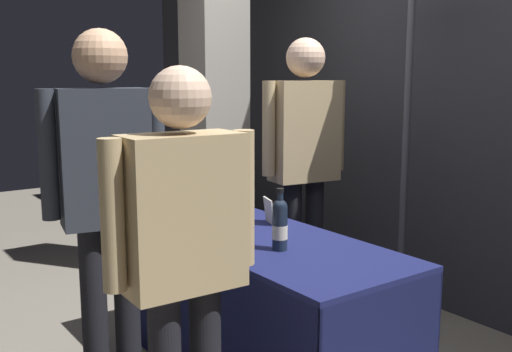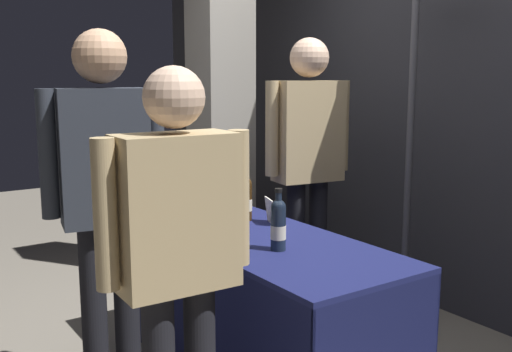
% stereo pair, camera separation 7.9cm
% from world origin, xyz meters
% --- Properties ---
extents(back_partition, '(7.89, 0.12, 3.15)m').
position_xyz_m(back_partition, '(0.00, 1.59, 1.57)').
color(back_partition, '#2D2D33').
rests_on(back_partition, ground_plane).
extents(concrete_pillar, '(0.39, 0.39, 2.85)m').
position_xyz_m(concrete_pillar, '(-1.49, 0.69, 1.43)').
color(concrete_pillar, gray).
rests_on(concrete_pillar, ground_plane).
extents(tasting_table, '(1.74, 0.70, 0.76)m').
position_xyz_m(tasting_table, '(0.00, 0.00, 0.53)').
color(tasting_table, '#191E51').
rests_on(tasting_table, ground_plane).
extents(featured_wine_bottle, '(0.07, 0.07, 0.29)m').
position_xyz_m(featured_wine_bottle, '(0.28, -0.07, 0.89)').
color(featured_wine_bottle, '#192333').
rests_on(featured_wine_bottle, tasting_table).
extents(display_bottle_0, '(0.08, 0.08, 0.33)m').
position_xyz_m(display_bottle_0, '(0.06, -0.21, 0.90)').
color(display_bottle_0, '#38230F').
rests_on(display_bottle_0, tasting_table).
extents(display_bottle_1, '(0.08, 0.08, 0.31)m').
position_xyz_m(display_bottle_1, '(-0.28, 0.12, 0.89)').
color(display_bottle_1, '#38230F').
rests_on(display_bottle_1, tasting_table).
extents(display_bottle_2, '(0.07, 0.07, 0.31)m').
position_xyz_m(display_bottle_2, '(0.19, -0.23, 0.89)').
color(display_bottle_2, black).
rests_on(display_bottle_2, tasting_table).
extents(display_bottle_3, '(0.08, 0.08, 0.31)m').
position_xyz_m(display_bottle_3, '(-0.20, -0.13, 0.89)').
color(display_bottle_3, '#192333').
rests_on(display_bottle_3, tasting_table).
extents(wine_glass_near_vendor, '(0.07, 0.07, 0.14)m').
position_xyz_m(wine_glass_near_vendor, '(-0.66, 0.20, 0.86)').
color(wine_glass_near_vendor, silver).
rests_on(wine_glass_near_vendor, tasting_table).
extents(flower_vase, '(0.11, 0.11, 0.40)m').
position_xyz_m(flower_vase, '(-0.37, -0.00, 0.88)').
color(flower_vase, tan).
rests_on(flower_vase, tasting_table).
extents(brochure_stand, '(0.14, 0.07, 0.14)m').
position_xyz_m(brochure_stand, '(-0.14, 0.19, 0.83)').
color(brochure_stand, silver).
rests_on(brochure_stand, tasting_table).
extents(vendor_presenter, '(0.27, 0.59, 1.78)m').
position_xyz_m(vendor_presenter, '(-0.50, 0.74, 1.08)').
color(vendor_presenter, black).
rests_on(vendor_presenter, ground_plane).
extents(taster_foreground_right, '(0.28, 0.55, 1.76)m').
position_xyz_m(taster_foreground_right, '(-0.20, -0.70, 1.06)').
color(taster_foreground_right, black).
rests_on(taster_foreground_right, ground_plane).
extents(taster_foreground_left, '(0.22, 0.60, 1.59)m').
position_xyz_m(taster_foreground_left, '(0.54, -0.71, 0.95)').
color(taster_foreground_left, black).
rests_on(taster_foreground_left, ground_plane).
extents(booth_signpost, '(0.49, 0.04, 2.20)m').
position_xyz_m(booth_signpost, '(-0.02, 1.14, 1.32)').
color(booth_signpost, '#47474C').
rests_on(booth_signpost, ground_plane).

